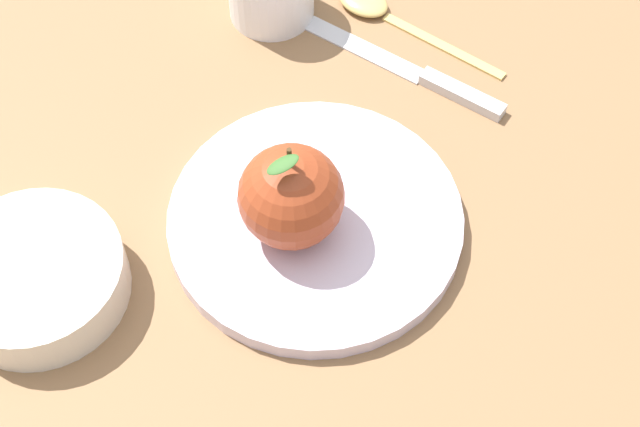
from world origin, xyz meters
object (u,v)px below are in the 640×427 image
(dinner_plate, at_px, (320,222))
(knife, at_px, (414,72))
(side_bowl, at_px, (34,275))
(spoon, at_px, (381,11))
(apple, at_px, (291,196))

(dinner_plate, xyz_separation_m, knife, (-0.18, 0.01, -0.01))
(dinner_plate, relative_size, knife, 1.07)
(side_bowl, bearing_deg, spoon, 161.83)
(apple, xyz_separation_m, spoon, (-0.25, -0.03, -0.05))
(knife, bearing_deg, apple, -7.42)
(spoon, bearing_deg, knife, 44.60)
(side_bowl, relative_size, spoon, 0.77)
(dinner_plate, distance_m, apple, 0.05)
(dinner_plate, bearing_deg, apple, -44.58)
(spoon, bearing_deg, dinner_plate, 10.86)
(side_bowl, bearing_deg, knife, 150.81)
(dinner_plate, relative_size, side_bowl, 1.71)
(knife, bearing_deg, spoon, -135.40)
(knife, height_order, spoon, spoon)
(side_bowl, xyz_separation_m, knife, (-0.31, 0.17, -0.02))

